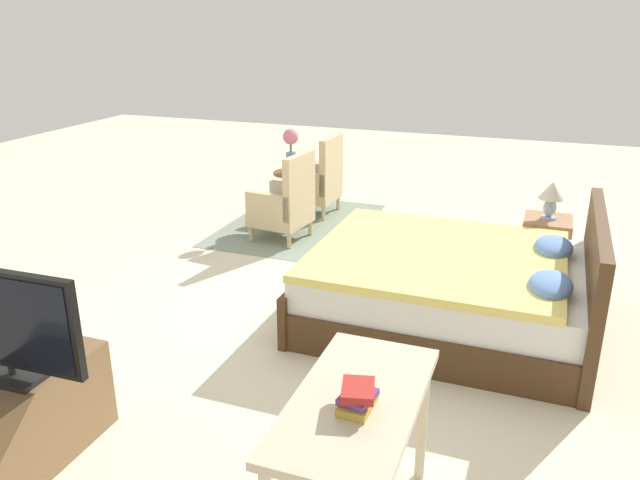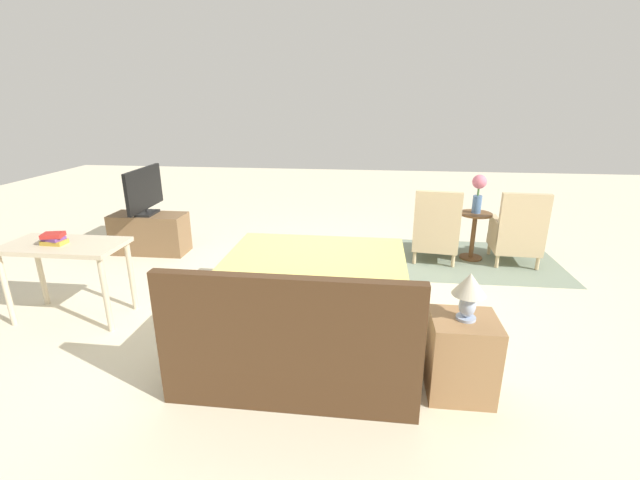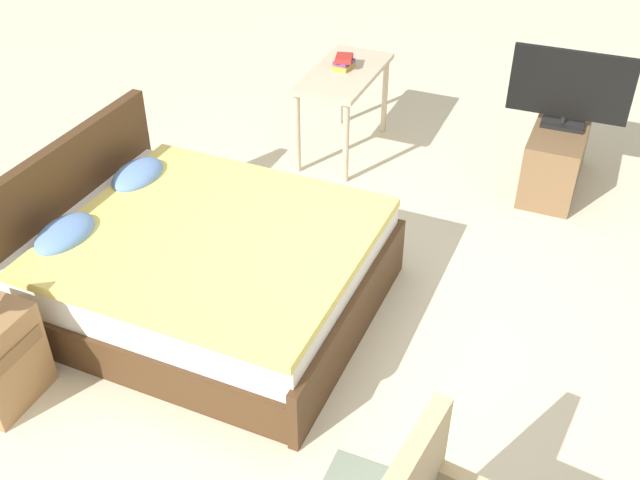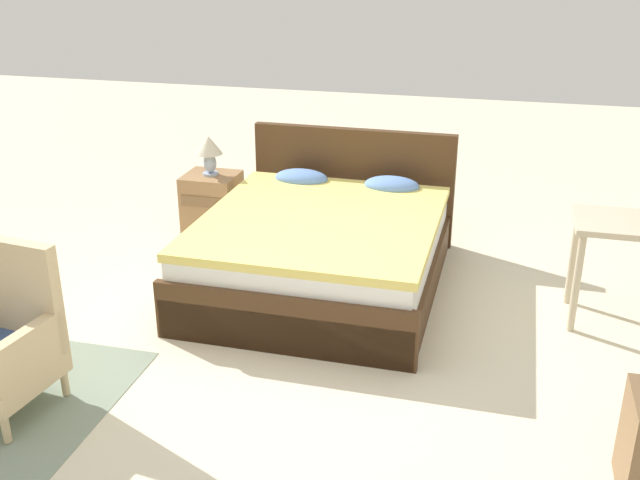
% 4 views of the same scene
% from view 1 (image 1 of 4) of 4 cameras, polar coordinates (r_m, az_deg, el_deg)
% --- Properties ---
extents(ground_plane, '(16.00, 16.00, 0.00)m').
position_cam_1_polar(ground_plane, '(5.07, 1.20, -6.40)').
color(ground_plane, beige).
extents(floor_rug, '(2.10, 1.50, 0.01)m').
position_cam_1_polar(floor_rug, '(7.07, -2.01, 1.45)').
color(floor_rug, gray).
rests_on(floor_rug, ground_plane).
extents(bed, '(1.72, 2.08, 0.96)m').
position_cam_1_polar(bed, '(4.83, 12.06, -4.35)').
color(bed, '#472D19').
rests_on(bed, ground_plane).
extents(armchair_by_window_left, '(0.57, 0.57, 0.92)m').
position_cam_1_polar(armchair_by_window_left, '(7.37, -0.21, 5.32)').
color(armchair_by_window_left, '#CCB284').
rests_on(armchair_by_window_left, floor_rug).
extents(armchair_by_window_right, '(0.60, 0.60, 0.92)m').
position_cam_1_polar(armchair_by_window_right, '(6.50, -3.19, 3.26)').
color(armchair_by_window_right, '#CCB284').
rests_on(armchair_by_window_right, floor_rug).
extents(side_table, '(0.40, 0.40, 0.60)m').
position_cam_1_polar(side_table, '(6.99, -2.62, 4.44)').
color(side_table, brown).
rests_on(side_table, ground_plane).
extents(flower_vase, '(0.17, 0.17, 0.48)m').
position_cam_1_polar(flower_vase, '(6.86, -2.69, 8.61)').
color(flower_vase, '#4C709E').
rests_on(flower_vase, side_table).
extents(nightstand, '(0.44, 0.41, 0.57)m').
position_cam_1_polar(nightstand, '(5.87, 19.82, -0.81)').
color(nightstand, '#997047').
rests_on(nightstand, ground_plane).
extents(table_lamp, '(0.22, 0.22, 0.33)m').
position_cam_1_polar(table_lamp, '(5.72, 20.41, 3.89)').
color(table_lamp, '#9EADC6').
rests_on(table_lamp, nightstand).
extents(tv_stand, '(0.96, 0.40, 0.52)m').
position_cam_1_polar(tv_stand, '(3.71, -25.53, -14.78)').
color(tv_stand, brown).
rests_on(tv_stand, ground_plane).
extents(tv_flatscreen, '(0.21, 0.89, 0.60)m').
position_cam_1_polar(tv_flatscreen, '(3.43, -26.99, -6.80)').
color(tv_flatscreen, black).
rests_on(tv_flatscreen, tv_stand).
extents(vanity_desk, '(1.04, 0.52, 0.73)m').
position_cam_1_polar(vanity_desk, '(2.78, 3.28, -16.08)').
color(vanity_desk, beige).
rests_on(vanity_desk, ground_plane).
extents(book_stack, '(0.20, 0.17, 0.10)m').
position_cam_1_polar(book_stack, '(2.63, 3.48, -14.16)').
color(book_stack, '#B79333').
rests_on(book_stack, vanity_desk).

